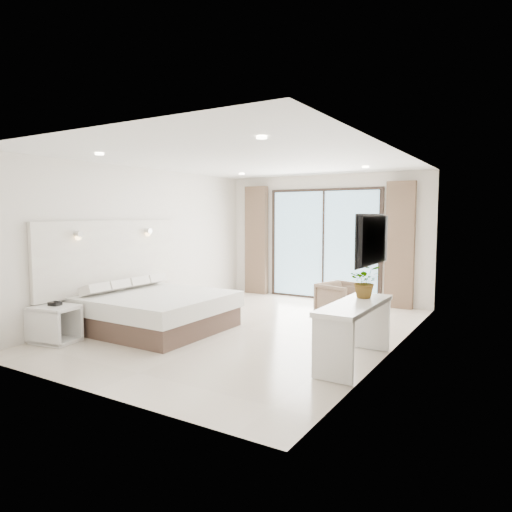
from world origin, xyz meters
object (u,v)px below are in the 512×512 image
object	(u,v)px
bed	(156,311)
nightstand	(56,324)
console_desk	(355,319)
armchair	(342,299)

from	to	relation	value
bed	nightstand	size ratio (longest dim) A/B	3.16
nightstand	console_desk	bearing A→B (deg)	9.46
bed	console_desk	size ratio (longest dim) A/B	1.30
bed	armchair	size ratio (longest dim) A/B	2.88
nightstand	armchair	xyz separation A→B (m)	(2.99, 3.60, 0.09)
console_desk	armchair	xyz separation A→B (m)	(-1.02, 2.27, -0.20)
armchair	nightstand	bearing A→B (deg)	156.49
console_desk	nightstand	bearing A→B (deg)	-161.78
console_desk	armchair	bearing A→B (deg)	114.18
console_desk	bed	bearing A→B (deg)	179.82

